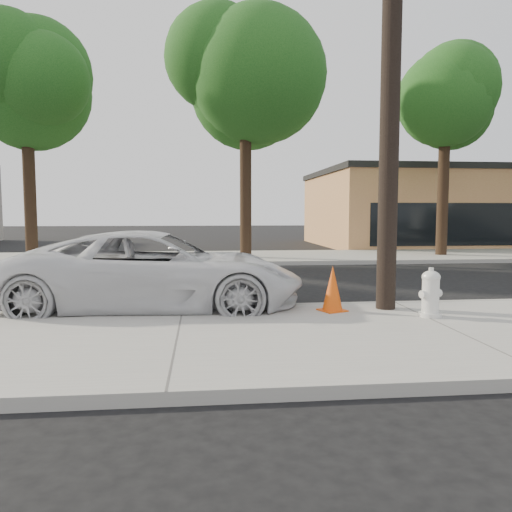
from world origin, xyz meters
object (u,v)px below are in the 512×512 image
utility_pole (391,45)px  police_cruiser (156,271)px  fire_hydrant (431,294)px  traffic_cone (333,289)px

utility_pole → police_cruiser: size_ratio=1.65×
police_cruiser → fire_hydrant: 4.88m
police_cruiser → utility_pole: bearing=-99.4°
utility_pole → traffic_cone: utility_pole is taller
police_cruiser → fire_hydrant: bearing=-106.8°
police_cruiser → traffic_cone: size_ratio=6.91×
police_cruiser → traffic_cone: 3.28m
fire_hydrant → traffic_cone: 1.61m
utility_pole → fire_hydrant: 4.27m
traffic_cone → fire_hydrant: bearing=-23.2°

